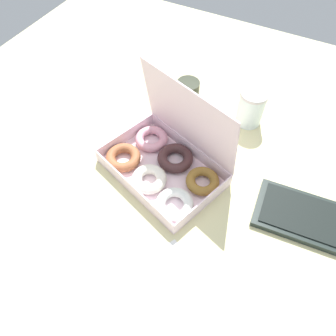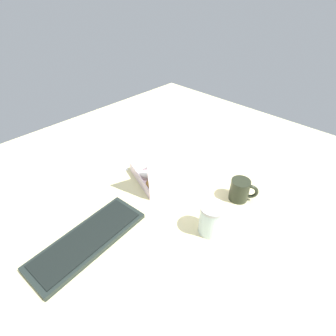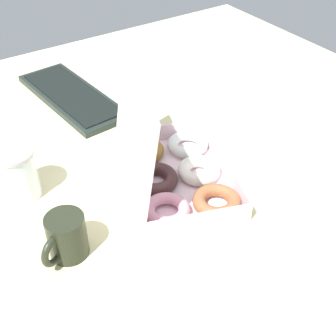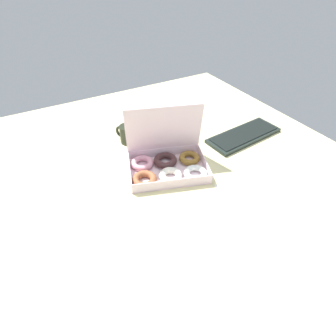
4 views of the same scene
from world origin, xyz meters
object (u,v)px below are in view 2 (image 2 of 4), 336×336
coffee_mug (240,190)px  donut_box (175,169)px  keyboard (88,240)px  glass_jar (211,219)px

coffee_mug → donut_box: bearing=-77.4°
donut_box → coffee_mug: (-6.72, 30.14, 1.39)cm
donut_box → keyboard: bearing=4.3°
keyboard → glass_jar: 44.16cm
donut_box → keyboard: donut_box is taller
donut_box → glass_jar: bearing=63.8°
keyboard → coffee_mug: bearing=154.8°
keyboard → coffee_mug: (-56.14, 26.40, 3.78)cm
coffee_mug → glass_jar: bearing=3.7°
keyboard → glass_jar: size_ratio=3.48×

